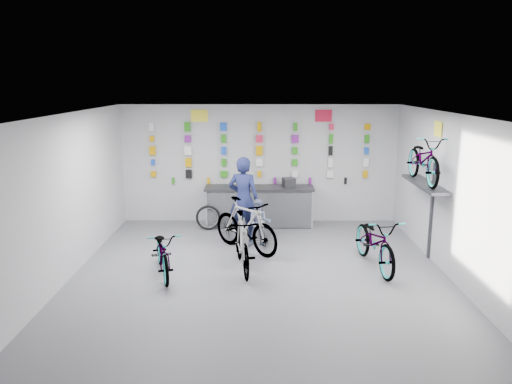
{
  "coord_description": "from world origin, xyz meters",
  "views": [
    {
      "loc": [
        -0.04,
        -8.57,
        3.55
      ],
      "look_at": [
        -0.07,
        1.4,
        1.34
      ],
      "focal_mm": 35.0,
      "sensor_mm": 36.0,
      "label": 1
    }
  ],
  "objects_px": {
    "counter": "(259,207)",
    "clerk": "(243,199)",
    "bike_right": "(375,242)",
    "customer": "(259,223)",
    "bike_center": "(242,243)",
    "bike_left": "(163,252)",
    "bike_service": "(246,225)"
  },
  "relations": [
    {
      "from": "bike_left",
      "to": "bike_right",
      "type": "height_order",
      "value": "bike_right"
    },
    {
      "from": "bike_right",
      "to": "bike_service",
      "type": "distance_m",
      "value": 2.71
    },
    {
      "from": "clerk",
      "to": "counter",
      "type": "bearing_deg",
      "value": -90.82
    },
    {
      "from": "counter",
      "to": "bike_center",
      "type": "bearing_deg",
      "value": -96.28
    },
    {
      "from": "counter",
      "to": "bike_left",
      "type": "distance_m",
      "value": 3.74
    },
    {
      "from": "bike_left",
      "to": "bike_right",
      "type": "relative_size",
      "value": 0.86
    },
    {
      "from": "bike_center",
      "to": "bike_service",
      "type": "height_order",
      "value": "bike_service"
    },
    {
      "from": "bike_right",
      "to": "customer",
      "type": "distance_m",
      "value": 2.57
    },
    {
      "from": "bike_left",
      "to": "customer",
      "type": "height_order",
      "value": "customer"
    },
    {
      "from": "bike_center",
      "to": "bike_right",
      "type": "height_order",
      "value": "bike_center"
    },
    {
      "from": "bike_left",
      "to": "bike_service",
      "type": "bearing_deg",
      "value": 25.33
    },
    {
      "from": "counter",
      "to": "bike_center",
      "type": "height_order",
      "value": "bike_center"
    },
    {
      "from": "bike_service",
      "to": "clerk",
      "type": "bearing_deg",
      "value": 51.01
    },
    {
      "from": "customer",
      "to": "bike_right",
      "type": "bearing_deg",
      "value": -28.31
    },
    {
      "from": "customer",
      "to": "bike_left",
      "type": "bearing_deg",
      "value": -136.75
    },
    {
      "from": "bike_center",
      "to": "clerk",
      "type": "xyz_separation_m",
      "value": [
        -0.03,
        1.86,
        0.42
      ]
    },
    {
      "from": "counter",
      "to": "customer",
      "type": "xyz_separation_m",
      "value": [
        -0.0,
        -1.63,
        0.05
      ]
    },
    {
      "from": "counter",
      "to": "clerk",
      "type": "distance_m",
      "value": 1.31
    },
    {
      "from": "bike_center",
      "to": "bike_service",
      "type": "bearing_deg",
      "value": 79.6
    },
    {
      "from": "bike_left",
      "to": "customer",
      "type": "xyz_separation_m",
      "value": [
        1.81,
        1.65,
        0.08
      ]
    },
    {
      "from": "bike_center",
      "to": "bike_service",
      "type": "xyz_separation_m",
      "value": [
        0.04,
        1.11,
        0.02
      ]
    },
    {
      "from": "counter",
      "to": "clerk",
      "type": "relative_size",
      "value": 1.4
    },
    {
      "from": "clerk",
      "to": "customer",
      "type": "relative_size",
      "value": 1.81
    },
    {
      "from": "counter",
      "to": "clerk",
      "type": "xyz_separation_m",
      "value": [
        -0.36,
        -1.17,
        0.48
      ]
    },
    {
      "from": "bike_center",
      "to": "customer",
      "type": "distance_m",
      "value": 1.44
    },
    {
      "from": "bike_right",
      "to": "clerk",
      "type": "xyz_separation_m",
      "value": [
        -2.6,
        1.71,
        0.44
      ]
    },
    {
      "from": "bike_right",
      "to": "bike_service",
      "type": "xyz_separation_m",
      "value": [
        -2.54,
        0.96,
        0.05
      ]
    },
    {
      "from": "bike_right",
      "to": "clerk",
      "type": "relative_size",
      "value": 1.04
    },
    {
      "from": "bike_center",
      "to": "customer",
      "type": "bearing_deg",
      "value": 68.2
    },
    {
      "from": "bike_right",
      "to": "counter",
      "type": "bearing_deg",
      "value": 120.22
    },
    {
      "from": "bike_right",
      "to": "customer",
      "type": "relative_size",
      "value": 1.87
    },
    {
      "from": "bike_left",
      "to": "clerk",
      "type": "distance_m",
      "value": 2.61
    }
  ]
}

